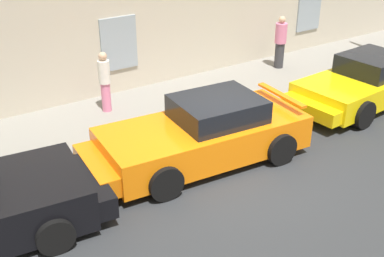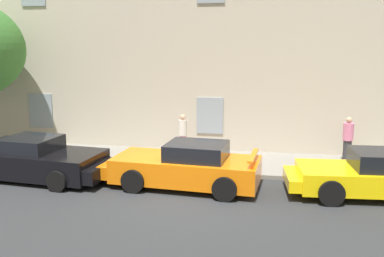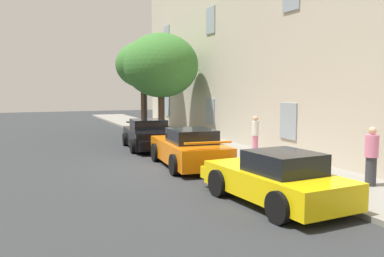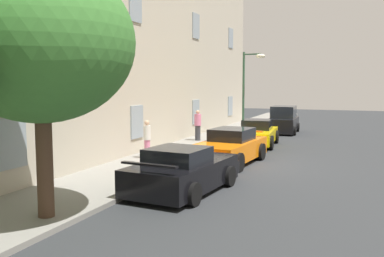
{
  "view_description": "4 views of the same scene",
  "coord_description": "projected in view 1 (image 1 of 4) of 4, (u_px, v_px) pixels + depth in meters",
  "views": [
    {
      "loc": [
        -5.67,
        -7.11,
        5.59
      ],
      "look_at": [
        -0.62,
        0.46,
        1.03
      ],
      "focal_mm": 45.41,
      "sensor_mm": 36.0,
      "label": 1
    },
    {
      "loc": [
        2.33,
        -12.2,
        4.47
      ],
      "look_at": [
        -0.12,
        1.58,
        1.73
      ],
      "focal_mm": 40.12,
      "sensor_mm": 36.0,
      "label": 2
    },
    {
      "loc": [
        14.03,
        -5.16,
        2.96
      ],
      "look_at": [
        0.92,
        0.38,
        1.55
      ],
      "focal_mm": 38.27,
      "sensor_mm": 36.0,
      "label": 3
    },
    {
      "loc": [
        -17.2,
        -4.32,
        3.33
      ],
      "look_at": [
        -1.76,
        1.73,
        1.6
      ],
      "focal_mm": 40.07,
      "sensor_mm": 36.0,
      "label": 4
    }
  ],
  "objects": [
    {
      "name": "pedestrian_strolling",
      "position": [
        105.0,
        81.0,
        12.75
      ],
      "size": [
        0.33,
        0.33,
        1.64
      ],
      "color": "pink",
      "rests_on": "sidewalk"
    },
    {
      "name": "sidewalk",
      "position": [
        149.0,
        112.0,
        13.19
      ],
      "size": [
        60.0,
        3.24,
        0.14
      ],
      "primitive_type": "cube",
      "color": "gray",
      "rests_on": "ground"
    },
    {
      "name": "pedestrian_admiring",
      "position": [
        280.0,
        42.0,
        15.87
      ],
      "size": [
        0.53,
        0.53,
        1.72
      ],
      "color": "#333338",
      "rests_on": "sidewalk"
    },
    {
      "name": "sportscar_yellow_flank",
      "position": [
        197.0,
        136.0,
        10.68
      ],
      "size": [
        5.14,
        2.45,
        1.45
      ],
      "color": "orange",
      "rests_on": "ground"
    },
    {
      "name": "sportscar_white_middle",
      "position": [
        361.0,
        84.0,
        13.52
      ],
      "size": [
        4.66,
        2.34,
        1.39
      ],
      "color": "yellow",
      "rests_on": "ground"
    },
    {
      "name": "ground_plane",
      "position": [
        227.0,
        171.0,
        10.6
      ],
      "size": [
        80.0,
        80.0,
        0.0
      ],
      "primitive_type": "plane",
      "color": "#2B2D30"
    }
  ]
}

